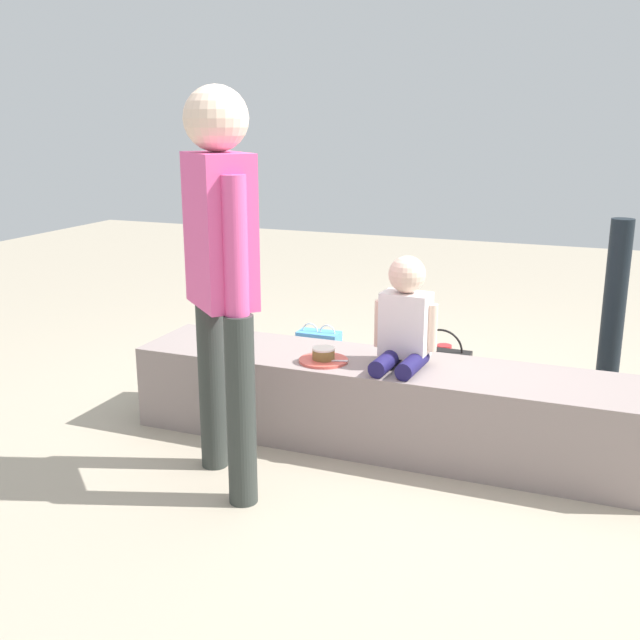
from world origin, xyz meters
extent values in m
plane|color=tan|center=(0.00, 0.00, 0.00)|extent=(12.00, 12.00, 0.00)
cube|color=gray|center=(0.00, 0.00, 0.19)|extent=(2.33, 0.47, 0.39)
cylinder|color=#1D184E|center=(0.03, -0.10, 0.43)|extent=(0.09, 0.25, 0.08)
cylinder|color=#1D184E|center=(0.14, -0.09, 0.43)|extent=(0.09, 0.25, 0.08)
cube|color=white|center=(0.07, 0.02, 0.57)|extent=(0.22, 0.15, 0.28)
sphere|color=beige|center=(0.07, 0.02, 0.79)|extent=(0.16, 0.16, 0.16)
cylinder|color=beige|center=(-0.04, 0.01, 0.56)|extent=(0.05, 0.05, 0.21)
cylinder|color=beige|center=(0.19, 0.02, 0.56)|extent=(0.05, 0.05, 0.21)
cylinder|color=#2F3431|center=(-0.36, -0.72, 0.37)|extent=(0.11, 0.11, 0.75)
cylinder|color=#2F3431|center=(-0.62, -0.48, 0.37)|extent=(0.11, 0.11, 0.75)
cube|color=#E44E91|center=(-0.49, -0.60, 1.03)|extent=(0.36, 0.36, 0.57)
sphere|color=beige|center=(-0.49, -0.60, 1.44)|extent=(0.24, 0.24, 0.24)
cylinder|color=#E44E91|center=(-0.36, -0.71, 0.98)|extent=(0.09, 0.09, 0.54)
cylinder|color=#E44E91|center=(-0.61, -0.49, 0.98)|extent=(0.09, 0.09, 0.54)
cylinder|color=#E0594C|center=(-0.27, -0.09, 0.40)|extent=(0.22, 0.22, 0.01)
cylinder|color=olive|center=(-0.27, -0.09, 0.42)|extent=(0.10, 0.10, 0.05)
cylinder|color=silver|center=(-0.27, -0.09, 0.45)|extent=(0.10, 0.10, 0.01)
cube|color=silver|center=(-0.21, -0.10, 0.40)|extent=(0.11, 0.04, 0.00)
cube|color=#4C99E0|center=(-0.58, 0.63, 0.15)|extent=(0.23, 0.12, 0.30)
torus|color=white|center=(-0.63, 0.63, 0.30)|extent=(0.09, 0.01, 0.09)
torus|color=white|center=(-0.53, 0.63, 0.30)|extent=(0.09, 0.01, 0.09)
cylinder|color=black|center=(0.92, 0.79, 0.02)|extent=(0.36, 0.36, 0.04)
cylinder|color=black|center=(0.92, 0.79, 0.51)|extent=(0.11, 0.11, 0.94)
cylinder|color=silver|center=(0.43, 0.72, 0.09)|extent=(0.07, 0.07, 0.17)
cone|color=silver|center=(0.43, 0.72, 0.19)|extent=(0.06, 0.06, 0.03)
cylinder|color=#268C3F|center=(0.43, 0.72, 0.21)|extent=(0.03, 0.03, 0.02)
cylinder|color=silver|center=(0.27, 0.72, 0.07)|extent=(0.06, 0.06, 0.14)
cone|color=silver|center=(0.27, 0.72, 0.16)|extent=(0.06, 0.06, 0.03)
cylinder|color=white|center=(0.27, 0.72, 0.18)|extent=(0.03, 0.03, 0.01)
cylinder|color=red|center=(0.00, 1.23, 0.06)|extent=(0.09, 0.09, 0.12)
cube|color=black|center=(0.04, 0.92, 0.09)|extent=(0.34, 0.11, 0.18)
torus|color=black|center=(0.04, 0.92, 0.18)|extent=(0.25, 0.01, 0.25)
camera|label=1|loc=(0.88, -3.05, 1.44)|focal=41.94mm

